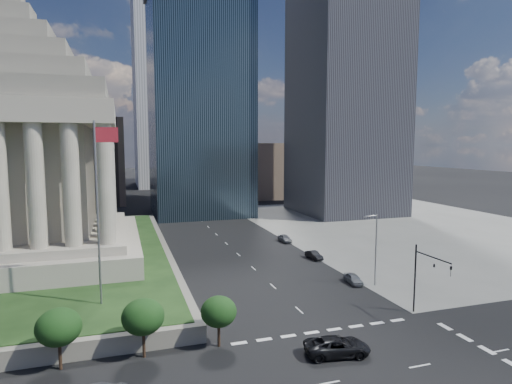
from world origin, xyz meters
name	(u,v)px	position (x,y,z in m)	size (l,w,h in m)	color
ground	(191,211)	(0.00, 100.00, 0.00)	(500.00, 500.00, 0.00)	black
sidewalk_ne	(410,226)	(46.00, 60.00, 0.01)	(68.00, 90.00, 0.03)	slate
war_memorial	(18,131)	(-34.00, 48.00, 21.40)	(34.00, 34.00, 39.00)	gray
flagpole	(99,203)	(-21.83, 24.00, 13.11)	(2.52, 0.24, 20.00)	slate
midrise_glass	(199,106)	(2.00, 95.00, 30.00)	(26.00, 26.00, 60.00)	black
highrise_ne	(347,34)	(42.00, 85.00, 50.00)	(26.00, 28.00, 100.00)	black
building_filler_ne	(261,170)	(32.00, 130.00, 10.00)	(20.00, 30.00, 20.00)	brown
building_filler_nw	(87,161)	(-30.00, 130.00, 14.00)	(24.00, 30.00, 28.00)	brown
traffic_signal_ne	(426,272)	(12.50, 13.70, 5.25)	(0.30, 5.74, 8.00)	black
street_lamp_north	(375,245)	(13.33, 25.00, 5.66)	(2.13, 0.22, 10.00)	slate
pickup_truck	(337,346)	(-0.99, 8.98, 0.85)	(6.08, 2.81, 1.69)	black
parked_sedan_near	(353,279)	(11.15, 26.70, 0.68)	(1.62, 4.02, 1.37)	gray
parked_sedan_mid	(314,255)	(11.50, 40.19, 0.66)	(3.99, 1.39, 1.32)	black
parked_sedan_far	(285,238)	(11.50, 53.67, 0.74)	(4.34, 1.74, 1.48)	#5C5E63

